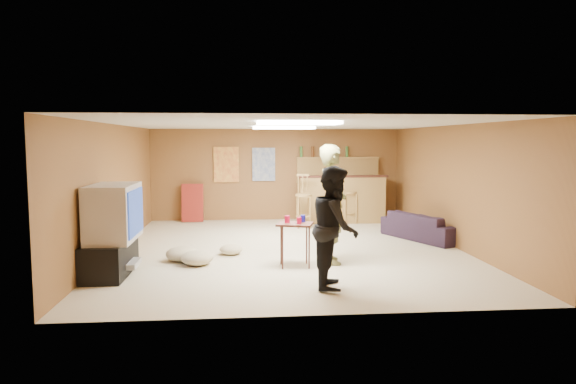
{
  "coord_description": "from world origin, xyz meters",
  "views": [
    {
      "loc": [
        -0.81,
        -8.93,
        1.91
      ],
      "look_at": [
        0.0,
        0.2,
        1.0
      ],
      "focal_mm": 32.0,
      "sensor_mm": 36.0,
      "label": 1
    }
  ],
  "objects": [
    {
      "name": "bar_backing",
      "position": [
        1.5,
        3.42,
        1.2
      ],
      "size": [
        2.0,
        0.14,
        0.6
      ],
      "primitive_type": "cube",
      "color": "olive",
      "rests_on": "bar_counter"
    },
    {
      "name": "tv_stand",
      "position": [
        -2.72,
        -1.5,
        0.25
      ],
      "size": [
        0.55,
        1.3,
        0.5
      ],
      "primitive_type": "cube",
      "color": "black",
      "rests_on": "ground"
    },
    {
      "name": "wall_left",
      "position": [
        -3.0,
        0.0,
        1.1
      ],
      "size": [
        0.02,
        7.0,
        2.2
      ],
      "primitive_type": "cube",
      "color": "brown",
      "rests_on": "ground"
    },
    {
      "name": "poster_left",
      "position": [
        -1.2,
        3.46,
        1.35
      ],
      "size": [
        0.6,
        0.03,
        0.85
      ],
      "primitive_type": "cube",
      "color": "#BF3F26",
      "rests_on": "wall_back"
    },
    {
      "name": "bar_stool_right",
      "position": [
        1.68,
        2.76,
        0.67
      ],
      "size": [
        0.48,
        0.48,
        1.34
      ],
      "primitive_type": null,
      "rotation": [
        0.0,
        0.0,
        0.14
      ],
      "color": "olive",
      "rests_on": "ground"
    },
    {
      "name": "tv_body",
      "position": [
        -2.65,
        -1.5,
        0.9
      ],
      "size": [
        0.6,
        1.1,
        0.8
      ],
      "primitive_type": "cube",
      "color": "#B2B2B7",
      "rests_on": "tv_stand"
    },
    {
      "name": "ceiling",
      "position": [
        0.0,
        0.0,
        2.2
      ],
      "size": [
        6.0,
        7.0,
        0.02
      ],
      "primitive_type": "cube",
      "color": "silver",
      "rests_on": "ground"
    },
    {
      "name": "cup_red_near",
      "position": [
        -0.14,
        -1.24,
        0.73
      ],
      "size": [
        0.09,
        0.09,
        0.11
      ],
      "primitive_type": "cylinder",
      "rotation": [
        0.0,
        0.0,
        -0.18
      ],
      "color": "#BF0C32",
      "rests_on": "tray_table"
    },
    {
      "name": "bar_lip",
      "position": [
        1.5,
        2.7,
        1.1
      ],
      "size": [
        2.1,
        0.12,
        0.05
      ],
      "primitive_type": "cube",
      "color": "#3C1B13",
      "rests_on": "bar_counter"
    },
    {
      "name": "sofa",
      "position": [
        2.7,
        0.68,
        0.26
      ],
      "size": [
        1.36,
        1.89,
        0.52
      ],
      "primitive_type": "imported",
      "rotation": [
        0.0,
        0.0,
        2.0
      ],
      "color": "black",
      "rests_on": "ground"
    },
    {
      "name": "tv_screen",
      "position": [
        -2.34,
        -1.5,
        0.9
      ],
      "size": [
        0.02,
        0.95,
        0.65
      ],
      "primitive_type": "cube",
      "color": "navy",
      "rests_on": "tv_body"
    },
    {
      "name": "cushion_mid",
      "position": [
        -1.02,
        -0.34,
        0.09
      ],
      "size": [
        0.41,
        0.41,
        0.17
      ],
      "primitive_type": "ellipsoid",
      "rotation": [
        0.0,
        0.0,
        0.07
      ],
      "color": "tan",
      "rests_on": "ground"
    },
    {
      "name": "cup_blue",
      "position": [
        0.11,
        -1.19,
        0.73
      ],
      "size": [
        0.1,
        0.1,
        0.11
      ],
      "primitive_type": "cylinder",
      "rotation": [
        0.0,
        0.0,
        -0.31
      ],
      "color": "navy",
      "rests_on": "tray_table"
    },
    {
      "name": "bar_shelf",
      "position": [
        1.5,
        3.4,
        1.5
      ],
      "size": [
        2.0,
        0.18,
        0.05
      ],
      "primitive_type": "cube",
      "color": "olive",
      "rests_on": "bar_backing"
    },
    {
      "name": "ceiling_panel_back",
      "position": [
        0.0,
        1.2,
        2.17
      ],
      "size": [
        1.2,
        0.6,
        0.04
      ],
      "primitive_type": "cube",
      "color": "white",
      "rests_on": "ceiling"
    },
    {
      "name": "bar_stool_left",
      "position": [
        0.52,
        2.24,
        0.53
      ],
      "size": [
        0.37,
        0.37,
        1.06
      ],
      "primitive_type": null,
      "rotation": [
        0.0,
        0.0,
        -0.12
      ],
      "color": "olive",
      "rests_on": "ground"
    },
    {
      "name": "cushion_near_tv",
      "position": [
        -1.79,
        -0.75,
        0.12
      ],
      "size": [
        0.66,
        0.66,
        0.23
      ],
      "primitive_type": "ellipsoid",
      "rotation": [
        0.0,
        0.0,
        0.32
      ],
      "color": "tan",
      "rests_on": "ground"
    },
    {
      "name": "ground",
      "position": [
        0.0,
        0.0,
        0.0
      ],
      "size": [
        7.0,
        7.0,
        0.0
      ],
      "primitive_type": "plane",
      "color": "beige",
      "rests_on": "ground"
    },
    {
      "name": "person_black",
      "position": [
        0.38,
        -2.41,
        0.8
      ],
      "size": [
        0.74,
        0.88,
        1.59
      ],
      "primitive_type": "imported",
      "rotation": [
        0.0,
        0.0,
        1.38
      ],
      "color": "black",
      "rests_on": "ground"
    },
    {
      "name": "wall_front",
      "position": [
        0.0,
        -3.5,
        1.1
      ],
      "size": [
        6.0,
        0.02,
        2.2
      ],
      "primitive_type": "cube",
      "color": "brown",
      "rests_on": "ground"
    },
    {
      "name": "tray_table",
      "position": [
        -0.03,
        -1.28,
        0.34
      ],
      "size": [
        0.61,
        0.54,
        0.67
      ],
      "primitive_type": "cube",
      "rotation": [
        0.0,
        0.0,
        -0.28
      ],
      "color": "#3C1B13",
      "rests_on": "ground"
    },
    {
      "name": "cushion_far",
      "position": [
        -1.53,
        -1.04,
        0.11
      ],
      "size": [
        0.65,
        0.65,
        0.22
      ],
      "primitive_type": "ellipsoid",
      "rotation": [
        0.0,
        0.0,
        -0.38
      ],
      "color": "tan",
      "rests_on": "ground"
    },
    {
      "name": "wall_back",
      "position": [
        0.0,
        3.5,
        1.1
      ],
      "size": [
        6.0,
        0.02,
        2.2
      ],
      "primitive_type": "cube",
      "color": "brown",
      "rests_on": "ground"
    },
    {
      "name": "dvd_box",
      "position": [
        -2.5,
        -1.5,
        0.15
      ],
      "size": [
        0.35,
        0.5,
        0.08
      ],
      "primitive_type": "cube",
      "color": "#B2B2B7",
      "rests_on": "tv_stand"
    },
    {
      "name": "folding_chair_stack",
      "position": [
        -2.0,
        3.3,
        0.45
      ],
      "size": [
        0.5,
        0.26,
        0.91
      ],
      "primitive_type": "cube",
      "rotation": [
        -0.14,
        0.0,
        0.0
      ],
      "color": "maroon",
      "rests_on": "ground"
    },
    {
      "name": "bottle_row",
      "position": [
        1.16,
        3.38,
        1.65
      ],
      "size": [
        1.2,
        0.08,
        0.26
      ],
      "primitive_type": null,
      "color": "#3F7233",
      "rests_on": "bar_shelf"
    },
    {
      "name": "bar_counter",
      "position": [
        1.5,
        2.95,
        0.55
      ],
      "size": [
        2.0,
        0.6,
        1.1
      ],
      "primitive_type": "cube",
      "color": "olive",
      "rests_on": "ground"
    },
    {
      "name": "poster_right",
      "position": [
        -0.3,
        3.46,
        1.35
      ],
      "size": [
        0.55,
        0.03,
        0.8
      ],
      "primitive_type": "cube",
      "color": "#334C99",
      "rests_on": "wall_back"
    },
    {
      "name": "person_olive",
      "position": [
        0.58,
        -1.08,
        0.93
      ],
      "size": [
        0.47,
        0.7,
        1.86
      ],
      "primitive_type": "imported",
      "rotation": [
        0.0,
        0.0,
        1.61
      ],
      "color": "olive",
      "rests_on": "ground"
    },
    {
      "name": "wall_right",
      "position": [
        3.0,
        0.0,
        1.1
      ],
      "size": [
        0.02,
        7.0,
        2.2
      ],
      "primitive_type": "cube",
      "color": "brown",
      "rests_on": "ground"
    },
    {
      "name": "ceiling_panel_front",
      "position": [
        0.0,
        -1.5,
        2.17
      ],
      "size": [
        1.2,
        0.6,
        0.04
      ],
      "primitive_type": "cube",
      "color": "white",
      "rests_on": "ceiling"
    },
    {
      "name": "cup_red_far",
      "position": [
        0.03,
        -1.35,
        0.72
      ],
      "size": [
        0.09,
        0.09,
        0.1
      ],
      "primitive_type": "cylinder",
      "rotation": [
        0.0,
        0.0,
        -0.33
      ],
      "color": "#BF0C32",
      "rests_on": "tray_table"
    }
  ]
}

